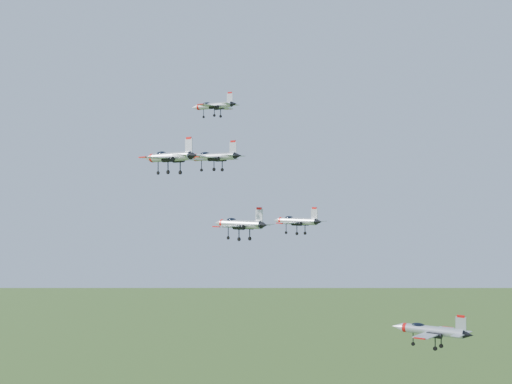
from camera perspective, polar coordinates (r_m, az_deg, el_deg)
The scene contains 6 objects.
jet_lead at distance 141.35m, azimuth -3.45°, elevation 6.91°, with size 11.19×9.23×2.99m.
jet_left_high at distance 134.92m, azimuth -3.46°, elevation 2.85°, with size 13.34×10.93×3.58m.
jet_right_high at distance 112.20m, azimuth -6.96°, elevation 2.82°, with size 13.28×11.09×3.55m.
jet_left_low at distance 127.49m, azimuth 3.25°, elevation -2.32°, with size 11.79×9.87×3.16m.
jet_right_low at distance 110.87m, azimuth -1.34°, elevation -2.56°, with size 12.37×10.38×3.32m.
jet_trail at distance 102.13m, azimuth 13.78°, elevation -10.69°, with size 11.73×9.62×3.15m.
Camera 1 is at (75.32, -97.69, 128.56)m, focal length 50.00 mm.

